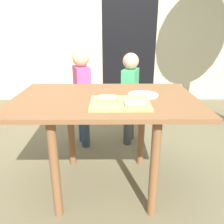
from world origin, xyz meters
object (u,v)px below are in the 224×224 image
object	(u,v)px
pizza_slice_near_right	(135,104)
pizza_slice_far_left	(107,98)
dining_table	(105,111)
child_right	(130,93)
plate_white_right	(143,95)
cutting_board	(120,103)
child_left	(82,92)

from	to	relation	value
pizza_slice_near_right	pizza_slice_far_left	bearing A→B (deg)	144.60
pizza_slice_near_right	pizza_slice_far_left	xyz separation A→B (m)	(-0.18, 0.12, 0.00)
dining_table	child_right	size ratio (longest dim) A/B	1.33
dining_table	plate_white_right	size ratio (longest dim) A/B	5.88
pizza_slice_far_left	child_right	distance (m)	0.94
cutting_board	pizza_slice_near_right	size ratio (longest dim) A/B	2.74
pizza_slice_near_right	plate_white_right	size ratio (longest dim) A/B	0.63
pizza_slice_far_left	child_right	size ratio (longest dim) A/B	0.15
pizza_slice_far_left	plate_white_right	size ratio (longest dim) A/B	0.68
dining_table	pizza_slice_near_right	xyz separation A→B (m)	(0.19, -0.22, 0.13)
dining_table	child_right	distance (m)	0.83
cutting_board	pizza_slice_near_right	distance (m)	0.11
dining_table	cutting_board	world-z (taller)	cutting_board
dining_table	plate_white_right	xyz separation A→B (m)	(0.28, 0.05, 0.11)
plate_white_right	child_left	size ratio (longest dim) A/B	0.22
dining_table	cutting_board	bearing A→B (deg)	-57.88
cutting_board	child_right	distance (m)	0.98
pizza_slice_far_left	plate_white_right	bearing A→B (deg)	28.84
pizza_slice_far_left	child_left	size ratio (longest dim) A/B	0.15
cutting_board	child_left	size ratio (longest dim) A/B	0.38
cutting_board	child_right	bearing A→B (deg)	81.13
plate_white_right	child_left	distance (m)	0.89
cutting_board	plate_white_right	distance (m)	0.28
pizza_slice_far_left	child_right	bearing A→B (deg)	75.34
pizza_slice_near_right	child_left	world-z (taller)	child_left
child_left	dining_table	bearing A→B (deg)	-70.91
plate_white_right	child_left	world-z (taller)	child_left
pizza_slice_far_left	child_left	world-z (taller)	child_left
plate_white_right	cutting_board	bearing A→B (deg)	-130.77
plate_white_right	child_left	bearing A→B (deg)	127.99
dining_table	pizza_slice_near_right	bearing A→B (deg)	-48.90
dining_table	pizza_slice_far_left	bearing A→B (deg)	-79.42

